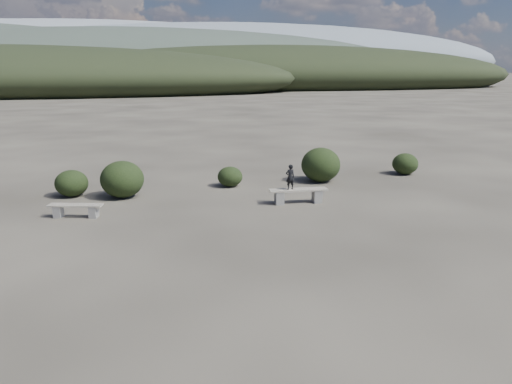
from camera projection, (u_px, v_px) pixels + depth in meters
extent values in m
plane|color=#2E2A24|center=(269.00, 284.00, 10.39)|extent=(1200.00, 1200.00, 0.00)
cube|color=slate|center=(58.00, 211.00, 15.03)|extent=(0.30, 0.36, 0.36)
cube|color=slate|center=(94.00, 212.00, 14.99)|extent=(0.30, 0.36, 0.36)
cube|color=gray|center=(75.00, 205.00, 14.96)|extent=(1.65, 0.76, 0.04)
cube|color=slate|center=(279.00, 198.00, 16.50)|extent=(0.29, 0.39, 0.43)
cube|color=slate|center=(317.00, 196.00, 16.72)|extent=(0.29, 0.39, 0.43)
cube|color=gray|center=(298.00, 190.00, 16.55)|extent=(1.97, 0.53, 0.05)
imported|color=black|center=(290.00, 177.00, 16.40)|extent=(0.33, 0.24, 0.84)
ellipsoid|color=black|center=(72.00, 183.00, 17.47)|extent=(1.14, 1.14, 0.93)
ellipsoid|color=black|center=(122.00, 179.00, 17.29)|extent=(1.49, 1.49, 1.28)
ellipsoid|color=black|center=(230.00, 177.00, 18.97)|extent=(0.95, 0.95, 0.76)
ellipsoid|color=black|center=(321.00, 165.00, 19.75)|extent=(1.55, 1.55, 1.35)
ellipsoid|color=black|center=(405.00, 164.00, 21.18)|extent=(1.08, 1.08, 0.90)
ellipsoid|color=black|center=(2.00, 79.00, 88.88)|extent=(110.00, 40.00, 12.00)
ellipsoid|color=black|center=(289.00, 75.00, 121.49)|extent=(120.00, 44.00, 14.00)
ellipsoid|color=#2C362D|center=(139.00, 66.00, 160.05)|extent=(190.00, 64.00, 24.00)
ellipsoid|color=slate|center=(251.00, 61.00, 307.20)|extent=(340.00, 110.00, 44.00)
ellipsoid|color=gray|center=(93.00, 59.00, 377.82)|extent=(460.00, 140.00, 56.00)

